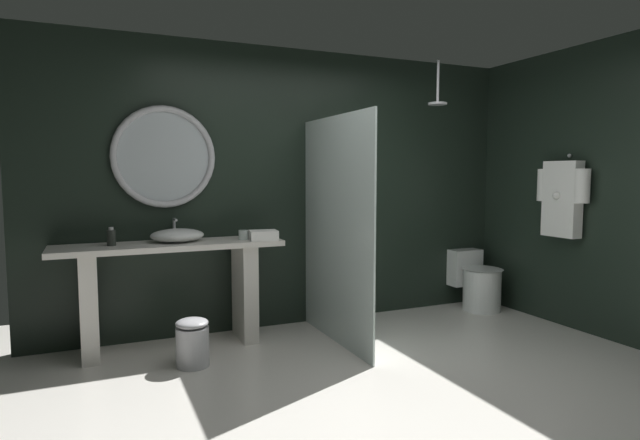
% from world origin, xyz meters
% --- Properties ---
extents(ground_plane, '(5.76, 5.76, 0.00)m').
position_xyz_m(ground_plane, '(0.00, 0.00, 0.00)').
color(ground_plane, silver).
extents(back_wall_panel, '(4.80, 0.10, 2.60)m').
position_xyz_m(back_wall_panel, '(0.00, 1.90, 1.30)').
color(back_wall_panel, black).
rests_on(back_wall_panel, ground_plane).
extents(side_wall_right, '(0.10, 2.47, 2.60)m').
position_xyz_m(side_wall_right, '(2.35, 0.76, 1.30)').
color(side_wall_right, black).
rests_on(side_wall_right, ground_plane).
extents(vanity_counter, '(1.82, 0.49, 0.88)m').
position_xyz_m(vanity_counter, '(-1.20, 1.59, 0.55)').
color(vanity_counter, silver).
rests_on(vanity_counter, ground_plane).
extents(vessel_sink, '(0.43, 0.36, 0.19)m').
position_xyz_m(vessel_sink, '(-1.14, 1.63, 0.93)').
color(vessel_sink, white).
rests_on(vessel_sink, vanity_counter).
extents(tumbler_cup, '(0.08, 0.08, 0.08)m').
position_xyz_m(tumbler_cup, '(-0.59, 1.55, 0.92)').
color(tumbler_cup, silver).
rests_on(tumbler_cup, vanity_counter).
extents(soap_dispenser, '(0.07, 0.07, 0.15)m').
position_xyz_m(soap_dispenser, '(-1.64, 1.60, 0.94)').
color(soap_dispenser, '#282D28').
rests_on(soap_dispenser, vanity_counter).
extents(round_wall_mirror, '(0.86, 0.06, 0.86)m').
position_xyz_m(round_wall_mirror, '(-1.20, 1.81, 1.58)').
color(round_wall_mirror, '#B7B7BC').
extents(shower_glass_panel, '(0.02, 1.32, 1.93)m').
position_xyz_m(shower_glass_panel, '(0.11, 1.19, 0.96)').
color(shower_glass_panel, silver).
rests_on(shower_glass_panel, ground_plane).
extents(rain_shower_head, '(0.18, 0.18, 0.41)m').
position_xyz_m(rain_shower_head, '(1.25, 1.34, 2.15)').
color(rain_shower_head, '#B7B7BC').
extents(hanging_bathrobe, '(0.20, 0.55, 0.77)m').
position_xyz_m(hanging_bathrobe, '(2.21, 0.73, 1.24)').
color(hanging_bathrobe, '#B7B7BC').
extents(toilet, '(0.41, 0.61, 0.61)m').
position_xyz_m(toilet, '(1.96, 1.56, 0.28)').
color(toilet, white).
rests_on(toilet, ground_plane).
extents(waste_bin, '(0.25, 0.25, 0.37)m').
position_xyz_m(waste_bin, '(-1.12, 1.10, 0.18)').
color(waste_bin, '#B7B7BC').
rests_on(waste_bin, ground_plane).
extents(folded_hand_towel, '(0.26, 0.21, 0.08)m').
position_xyz_m(folded_hand_towel, '(-0.45, 1.44, 0.92)').
color(folded_hand_towel, white).
rests_on(folded_hand_towel, vanity_counter).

